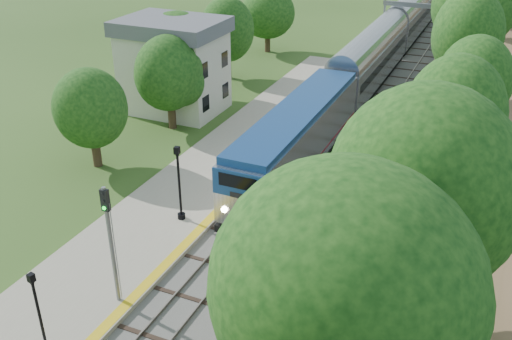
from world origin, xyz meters
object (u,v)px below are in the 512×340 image
at_px(train, 424,5).
at_px(lamppost_far, 180,187).
at_px(signal_gantry, 420,16).
at_px(lamppost_mid, 40,317).
at_px(signal_farside, 392,135).
at_px(station_building, 174,65).
at_px(signal_platform, 110,233).

xyz_separation_m(train, lamppost_far, (-3.90, -61.04, 0.13)).
height_order(signal_gantry, lamppost_mid, signal_gantry).
xyz_separation_m(signal_gantry, signal_farside, (3.73, -31.59, -1.09)).
bearing_deg(station_building, signal_farside, -18.09).
distance_m(station_building, train, 47.06).
distance_m(station_building, signal_platform, 26.18).
height_order(signal_gantry, signal_farside, signal_gantry).
height_order(lamppost_far, signal_farside, signal_farside).
bearing_deg(train, signal_platform, -92.42).
xyz_separation_m(station_building, lamppost_mid, (10.26, -27.67, -1.92)).
xyz_separation_m(lamppost_mid, signal_farside, (9.94, 21.08, 1.56)).
bearing_deg(signal_platform, station_building, 115.08).
bearing_deg(lamppost_mid, train, 87.05).
bearing_deg(lamppost_far, train, 86.34).
bearing_deg(train, signal_gantry, -82.92).
relative_size(signal_platform, signal_farside, 1.04).
bearing_deg(signal_platform, signal_gantry, 83.71).
relative_size(train, signal_farside, 21.16).
bearing_deg(station_building, signal_gantry, 56.62).
bearing_deg(lamppost_far, signal_gantry, 81.19).
relative_size(signal_gantry, signal_farside, 1.42).
bearing_deg(lamppost_far, signal_farside, 43.37).
relative_size(lamppost_far, signal_platform, 0.76).
height_order(signal_platform, signal_farside, signal_platform).
bearing_deg(station_building, lamppost_mid, -69.65).
height_order(lamppost_mid, signal_farside, signal_farside).
relative_size(signal_gantry, lamppost_mid, 2.10).
relative_size(signal_gantry, lamppost_far, 1.80).
relative_size(signal_gantry, signal_platform, 1.37).
xyz_separation_m(station_building, train, (14.00, 44.89, -1.75)).
bearing_deg(signal_gantry, signal_farside, -83.27).
bearing_deg(signal_farside, station_building, 161.91).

